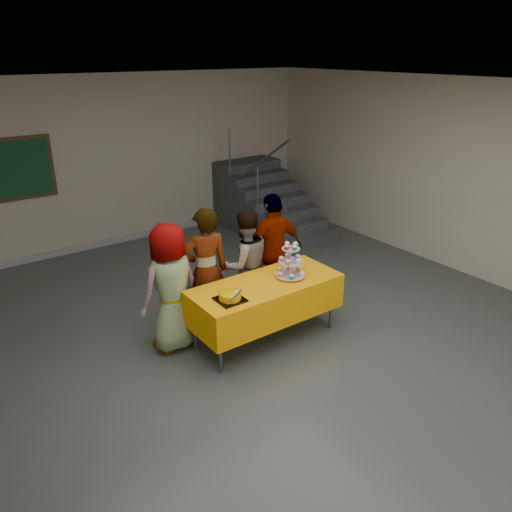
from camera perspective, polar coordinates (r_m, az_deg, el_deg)
The scene contains 10 objects.
room_shell at distance 4.90m, azimuth 4.32°, elevation 7.88°, with size 10.00×10.04×3.02m.
bake_table at distance 6.10m, azimuth 1.11°, elevation -4.88°, with size 1.88×0.78×0.77m.
cupcake_stand at distance 6.10m, azimuth 3.96°, elevation -0.86°, with size 0.38×0.38×0.44m.
bear_cake at distance 5.58m, azimuth -2.99°, elevation -4.53°, with size 0.32×0.36×0.12m.
schoolchild_a at distance 5.93m, azimuth -9.71°, elevation -3.59°, with size 0.77×0.50×1.57m, color slate.
schoolchild_b at distance 6.22m, azimuth -5.76°, elevation -1.72°, with size 0.60×0.39×1.64m, color slate.
schoolchild_c at distance 6.55m, azimuth -1.27°, elevation -1.00°, with size 0.73×0.57×1.49m, color slate.
schoolchild_d at distance 6.82m, azimuth 2.00°, elevation 0.56°, with size 0.95×0.40×1.62m, color slate.
staircase at distance 10.06m, azimuth 0.82°, elevation 6.01°, with size 1.30×2.40×2.04m.
noticeboard at distance 8.85m, azimuth -26.21°, elevation 8.82°, with size 1.30×0.05×1.00m.
Camera 1 is at (-3.06, -3.59, 3.38)m, focal length 35.00 mm.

